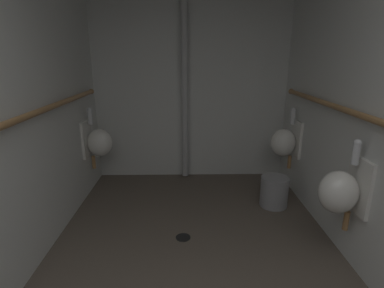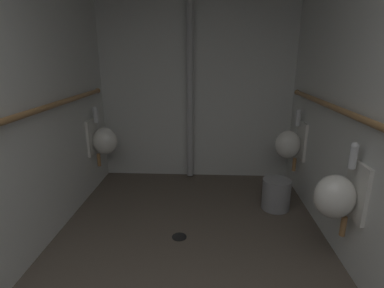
{
  "view_description": "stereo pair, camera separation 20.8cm",
  "coord_description": "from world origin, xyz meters",
  "views": [
    {
      "loc": [
        -0.07,
        -0.19,
        1.65
      ],
      "look_at": [
        -0.01,
        2.76,
        0.77
      ],
      "focal_mm": 27.88,
      "sensor_mm": 36.0,
      "label": 1
    },
    {
      "loc": [
        0.14,
        -0.19,
        1.65
      ],
      "look_at": [
        -0.01,
        2.76,
        0.77
      ],
      "focal_mm": 27.88,
      "sensor_mm": 36.0,
      "label": 2
    }
  ],
  "objects": [
    {
      "name": "floor",
      "position": [
        0.0,
        1.89,
        -0.04
      ],
      "size": [
        2.67,
        3.91,
        0.08
      ],
      "primitive_type": "cube",
      "color": "brown",
      "rests_on": "ground"
    },
    {
      "name": "wall_left",
      "position": [
        -1.31,
        1.89,
        1.33
      ],
      "size": [
        0.06,
        3.91,
        2.66
      ],
      "primitive_type": "cube",
      "color": "silver",
      "rests_on": "ground"
    },
    {
      "name": "wall_right",
      "position": [
        1.31,
        1.89,
        1.33
      ],
      "size": [
        0.06,
        3.91,
        2.66
      ],
      "primitive_type": "cube",
      "color": "silver",
      "rests_on": "ground"
    },
    {
      "name": "wall_back",
      "position": [
        0.0,
        3.82,
        1.33
      ],
      "size": [
        2.67,
        0.06,
        2.66
      ],
      "primitive_type": "cube",
      "color": "silver",
      "rests_on": "ground"
    },
    {
      "name": "urinal_left_mid",
      "position": [
        -1.13,
        3.28,
        0.64
      ],
      "size": [
        0.32,
        0.3,
        0.76
      ],
      "color": "silver"
    },
    {
      "name": "urinal_right_mid",
      "position": [
        1.13,
        1.88,
        0.64
      ],
      "size": [
        0.32,
        0.3,
        0.76
      ],
      "color": "silver"
    },
    {
      "name": "urinal_right_far",
      "position": [
        1.13,
        3.24,
        0.64
      ],
      "size": [
        0.32,
        0.3,
        0.76
      ],
      "color": "silver"
    },
    {
      "name": "supply_pipe_left",
      "position": [
        -1.22,
        1.91,
        1.22
      ],
      "size": [
        0.06,
        3.21,
        0.06
      ],
      "color": "#9E7042"
    },
    {
      "name": "supply_pipe_right",
      "position": [
        1.22,
        1.89,
        1.22
      ],
      "size": [
        0.06,
        3.16,
        0.06
      ],
      "color": "#9E7042"
    },
    {
      "name": "standpipe_back_wall",
      "position": [
        -0.08,
        3.71,
        1.33
      ],
      "size": [
        0.09,
        0.09,
        2.61
      ],
      "primitive_type": "cylinder",
      "color": "#B2B2B2",
      "rests_on": "ground"
    },
    {
      "name": "floor_drain",
      "position": [
        -0.1,
        2.24,
        0.0
      ],
      "size": [
        0.14,
        0.14,
        0.01
      ],
      "primitive_type": "cylinder",
      "color": "black",
      "rests_on": "ground"
    },
    {
      "name": "waste_bin",
      "position": [
        0.92,
        2.86,
        0.17
      ],
      "size": [
        0.31,
        0.31,
        0.34
      ],
      "primitive_type": "cylinder",
      "color": "gray",
      "rests_on": "ground"
    }
  ]
}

